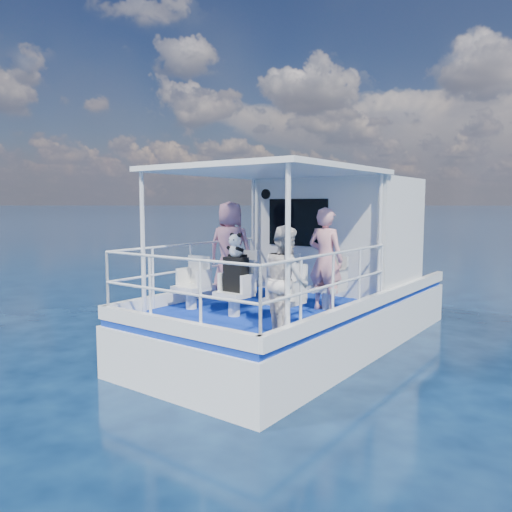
% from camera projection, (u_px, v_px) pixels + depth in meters
% --- Properties ---
extents(ground, '(2000.00, 2000.00, 0.00)m').
position_uv_depth(ground, '(275.00, 356.00, 8.58)').
color(ground, '#071733').
rests_on(ground, ground).
extents(hull, '(3.00, 7.00, 1.60)m').
position_uv_depth(hull, '(304.00, 343.00, 9.38)').
color(hull, white).
rests_on(hull, ground).
extents(deck, '(2.90, 6.90, 0.10)m').
position_uv_depth(deck, '(305.00, 298.00, 9.29)').
color(deck, navy).
rests_on(deck, hull).
extents(cabin, '(2.85, 2.00, 2.20)m').
position_uv_depth(cabin, '(338.00, 234.00, 10.22)').
color(cabin, white).
rests_on(cabin, deck).
extents(canopy, '(3.00, 3.20, 0.08)m').
position_uv_depth(canopy, '(268.00, 171.00, 8.10)').
color(canopy, white).
rests_on(canopy, cabin).
extents(canopy_posts, '(2.77, 2.97, 2.20)m').
position_uv_depth(canopy_posts, '(266.00, 241.00, 8.17)').
color(canopy_posts, white).
rests_on(canopy_posts, deck).
extents(railings, '(2.84, 3.59, 1.00)m').
position_uv_depth(railings, '(255.00, 279.00, 7.98)').
color(railings, white).
rests_on(railings, deck).
extents(seat_port_fwd, '(0.48, 0.46, 0.38)m').
position_uv_depth(seat_port_fwd, '(240.00, 287.00, 9.16)').
color(seat_port_fwd, silver).
rests_on(seat_port_fwd, deck).
extents(seat_center_fwd, '(0.48, 0.46, 0.38)m').
position_uv_depth(seat_center_fwd, '(281.00, 292.00, 8.63)').
color(seat_center_fwd, silver).
rests_on(seat_center_fwd, deck).
extents(seat_stbd_fwd, '(0.48, 0.46, 0.38)m').
position_uv_depth(seat_stbd_fwd, '(327.00, 297.00, 8.10)').
color(seat_stbd_fwd, silver).
rests_on(seat_stbd_fwd, deck).
extents(seat_port_aft, '(0.48, 0.46, 0.38)m').
position_uv_depth(seat_port_aft, '(191.00, 297.00, 8.12)').
color(seat_port_aft, silver).
rests_on(seat_port_aft, deck).
extents(seat_center_aft, '(0.48, 0.46, 0.38)m').
position_uv_depth(seat_center_aft, '(234.00, 304.00, 7.59)').
color(seat_center_aft, silver).
rests_on(seat_center_aft, deck).
extents(seat_stbd_aft, '(0.48, 0.46, 0.38)m').
position_uv_depth(seat_stbd_aft, '(284.00, 311.00, 7.06)').
color(seat_stbd_aft, silver).
rests_on(seat_stbd_aft, deck).
extents(passenger_port_fwd, '(0.76, 0.64, 1.75)m').
position_uv_depth(passenger_port_fwd, '(230.00, 248.00, 9.41)').
color(passenger_port_fwd, pink).
rests_on(passenger_port_fwd, deck).
extents(passenger_stbd_fwd, '(0.61, 0.41, 1.65)m').
position_uv_depth(passenger_stbd_fwd, '(325.00, 259.00, 7.94)').
color(passenger_stbd_fwd, pink).
rests_on(passenger_stbd_fwd, deck).
extents(passenger_stbd_aft, '(0.88, 0.85, 1.43)m').
position_uv_depth(passenger_stbd_aft, '(286.00, 280.00, 6.51)').
color(passenger_stbd_aft, silver).
rests_on(passenger_stbd_aft, deck).
extents(backpack_port, '(0.31, 0.18, 0.41)m').
position_uv_depth(backpack_port, '(238.00, 266.00, 9.09)').
color(backpack_port, black).
rests_on(backpack_port, seat_port_fwd).
extents(backpack_center, '(0.35, 0.20, 0.53)m').
position_uv_depth(backpack_center, '(236.00, 274.00, 7.53)').
color(backpack_center, black).
rests_on(backpack_center, seat_center_aft).
extents(compact_camera, '(0.11, 0.06, 0.06)m').
position_uv_depth(compact_camera, '(238.00, 252.00, 9.09)').
color(compact_camera, black).
rests_on(compact_camera, backpack_port).
extents(panda, '(0.23, 0.20, 0.36)m').
position_uv_depth(panda, '(236.00, 245.00, 7.48)').
color(panda, white).
rests_on(panda, backpack_center).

